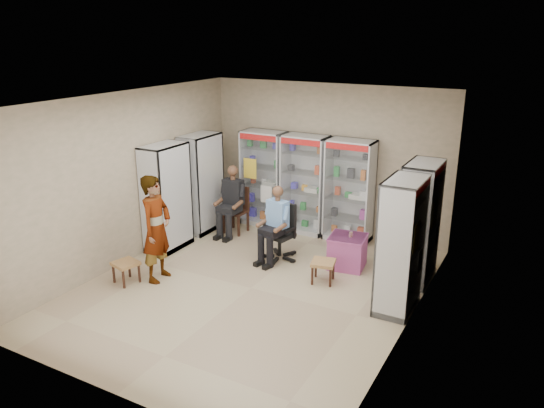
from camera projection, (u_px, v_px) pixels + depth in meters
The scene contains 18 objects.
floor at pixel (251, 288), 8.55m from camera, with size 6.00×6.00×0.00m, color tan.
room_shell at pixel (249, 170), 7.93m from camera, with size 5.02×6.02×3.01m.
cabinet_back_left at pixel (264, 178), 11.10m from camera, with size 0.90×0.50×2.00m, color silver.
cabinet_back_mid at pixel (305, 184), 10.67m from camera, with size 0.90×0.50×2.00m, color #9E9FA4.
cabinet_back_right at pixel (349, 191), 10.24m from camera, with size 0.90×0.50×2.00m, color #A2A4A9.
cabinet_right_far at pixel (419, 223), 8.55m from camera, with size 0.50×0.90×2.00m, color #A7AAAE.
cabinet_right_near at pixel (401, 246), 7.64m from camera, with size 0.50×0.90×2.00m, color #ACADB3.
cabinet_left_far at pixel (201, 183), 10.75m from camera, with size 0.50×0.90×2.00m, color #B1B2B8.
cabinet_left_near at pixel (166, 198), 9.83m from camera, with size 0.50×0.90×2.00m, color #A3A5AA.
wooden_chair at pixel (236, 210), 10.77m from camera, with size 0.42×0.42×0.94m, color black.
seated_customer at pixel (234, 202), 10.67m from camera, with size 0.44×0.60×1.34m, color black, non-canonical shape.
office_chair at pixel (280, 232), 9.50m from camera, with size 0.56×0.56×1.02m, color black.
seated_shopkeeper at pixel (278, 226), 9.42m from camera, with size 0.43×0.60×1.30m, color #77B1EC, non-canonical shape.
pink_trunk at pixel (347, 252), 9.23m from camera, with size 0.60×0.57×0.57m, color #B04693.
tea_glass at pixel (351, 234), 9.10m from camera, with size 0.07×0.07×0.09m, color #521107.
woven_stool_a at pixel (323, 271), 8.71m from camera, with size 0.37×0.37×0.37m, color #95653F.
woven_stool_b at pixel (126, 272), 8.69m from camera, with size 0.37×0.37×0.37m, color #9F7C43.
standing_man at pixel (156, 229), 8.60m from camera, with size 0.65×0.43×1.79m, color gray.
Camera 1 is at (3.98, -6.59, 3.97)m, focal length 35.00 mm.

